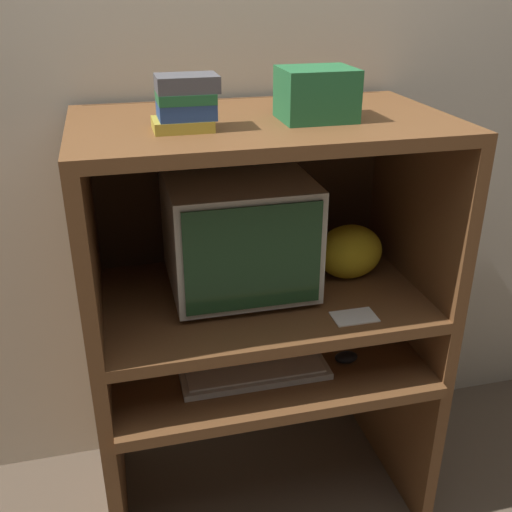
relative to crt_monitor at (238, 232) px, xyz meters
name	(u,v)px	position (x,y,z in m)	size (l,w,h in m)	color
wall_back	(235,113)	(0.06, 0.32, 0.30)	(6.00, 0.06, 2.60)	beige
desk_base	(265,411)	(0.06, -0.10, -0.62)	(1.05, 0.64, 0.61)	brown
desk_monitor_shelf	(262,305)	(0.06, -0.05, -0.23)	(1.05, 0.62, 0.21)	brown
hutch_upper	(259,175)	(0.06, -0.02, 0.18)	(1.05, 0.62, 0.54)	brown
crt_monitor	(238,232)	(0.00, 0.00, 0.00)	(0.42, 0.42, 0.36)	beige
keyboard	(255,373)	(0.01, -0.20, -0.39)	(0.45, 0.14, 0.03)	beige
mouse	(346,357)	(0.30, -0.19, -0.38)	(0.07, 0.05, 0.03)	black
snack_bag	(349,252)	(0.37, -0.01, -0.10)	(0.22, 0.16, 0.18)	gold
book_stack	(185,103)	(-0.16, -0.14, 0.42)	(0.17, 0.11, 0.13)	gold
paper_card	(354,317)	(0.28, -0.27, -0.19)	(0.13, 0.08, 0.00)	white
storage_box	(316,94)	(0.20, -0.11, 0.42)	(0.19, 0.16, 0.14)	#236638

